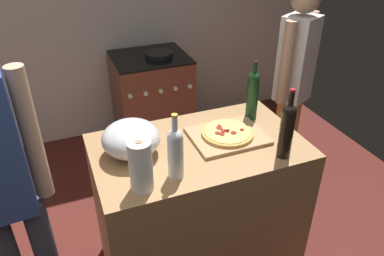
% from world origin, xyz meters
% --- Properties ---
extents(ground_plane, '(4.44, 3.11, 0.02)m').
position_xyz_m(ground_plane, '(0.00, 1.26, -0.01)').
color(ground_plane, '#511E19').
extents(kitchen_wall_rear, '(4.44, 0.10, 2.60)m').
position_xyz_m(kitchen_wall_rear, '(0.00, 2.56, 1.30)').
color(kitchen_wall_rear, '#BCB7AD').
rests_on(kitchen_wall_rear, ground_plane).
extents(counter, '(1.14, 0.68, 0.93)m').
position_xyz_m(counter, '(0.20, 0.62, 0.46)').
color(counter, '#9E7247').
rests_on(counter, ground_plane).
extents(cutting_board, '(0.40, 0.32, 0.02)m').
position_xyz_m(cutting_board, '(0.38, 0.63, 0.94)').
color(cutting_board, tan).
rests_on(cutting_board, counter).
extents(pizza, '(0.29, 0.29, 0.03)m').
position_xyz_m(pizza, '(0.38, 0.63, 0.96)').
color(pizza, tan).
rests_on(pizza, cutting_board).
extents(mixing_bowl, '(0.30, 0.30, 0.18)m').
position_xyz_m(mixing_bowl, '(-0.15, 0.67, 1.02)').
color(mixing_bowl, '#B2B2B7').
rests_on(mixing_bowl, counter).
extents(paper_towel_roll, '(0.11, 0.11, 0.25)m').
position_xyz_m(paper_towel_roll, '(-0.17, 0.38, 1.05)').
color(paper_towel_roll, white).
rests_on(paper_towel_roll, counter).
extents(wine_bottle_amber, '(0.07, 0.07, 0.36)m').
position_xyz_m(wine_bottle_amber, '(0.61, 0.77, 1.09)').
color(wine_bottle_amber, '#143819').
rests_on(wine_bottle_amber, counter).
extents(wine_bottle_green, '(0.07, 0.07, 0.38)m').
position_xyz_m(wine_bottle_green, '(0.57, 0.36, 1.09)').
color(wine_bottle_green, black).
rests_on(wine_bottle_green, counter).
extents(wine_bottle_clear, '(0.07, 0.07, 0.33)m').
position_xyz_m(wine_bottle_clear, '(-0.00, 0.41, 1.07)').
color(wine_bottle_clear, silver).
rests_on(wine_bottle_clear, counter).
extents(stove, '(0.66, 0.61, 0.92)m').
position_xyz_m(stove, '(0.37, 2.16, 0.44)').
color(stove, brown).
rests_on(stove, ground_plane).
extents(person_in_stripes, '(0.38, 0.22, 1.75)m').
position_xyz_m(person_in_stripes, '(-0.74, 0.53, 1.02)').
color(person_in_stripes, '#383D4C').
rests_on(person_in_stripes, ground_plane).
extents(person_in_red, '(0.35, 0.28, 1.62)m').
position_xyz_m(person_in_red, '(1.14, 1.11, 0.93)').
color(person_in_red, '#D88C4C').
rests_on(person_in_red, ground_plane).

